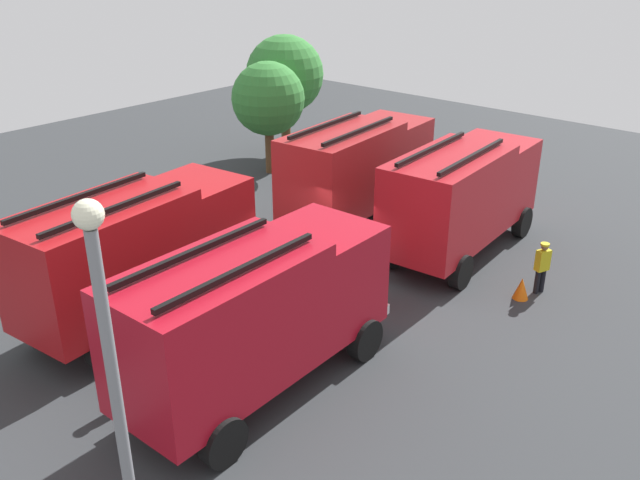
# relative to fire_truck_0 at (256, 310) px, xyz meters

# --- Properties ---
(ground_plane) EXTENTS (49.18, 49.18, 0.00)m
(ground_plane) POSITION_rel_fire_truck_0_xyz_m (5.13, 2.53, -2.15)
(ground_plane) COLOR #2D3033
(fire_truck_0) EXTENTS (7.27, 2.93, 3.88)m
(fire_truck_0) POSITION_rel_fire_truck_0_xyz_m (0.00, 0.00, 0.00)
(fire_truck_0) COLOR #A70F1E
(fire_truck_0) RESTS_ON ground
(fire_truck_1) EXTENTS (7.36, 3.17, 3.88)m
(fire_truck_1) POSITION_rel_fire_truck_0_xyz_m (9.76, 0.35, 0.00)
(fire_truck_1) COLOR #AA1820
(fire_truck_1) RESTS_ON ground
(fire_truck_2) EXTENTS (7.43, 3.40, 3.88)m
(fire_truck_2) POSITION_rel_fire_truck_0_xyz_m (0.23, 4.88, 0.00)
(fire_truck_2) COLOR #A71318
(fire_truck_2) RESTS_ON ground
(fire_truck_3) EXTENTS (7.39, 3.28, 3.88)m
(fire_truck_3) POSITION_rel_fire_truck_0_xyz_m (9.80, 4.74, 0.00)
(fire_truck_3) COLOR maroon
(fire_truck_3) RESTS_ON ground
(firefighter_0) EXTENTS (0.45, 0.48, 1.69)m
(firefighter_0) POSITION_rel_fire_truck_0_xyz_m (5.15, 0.61, -1.21)
(firefighter_0) COLOR black
(firefighter_0) RESTS_ON ground
(firefighter_1) EXTENTS (0.48, 0.38, 1.63)m
(firefighter_1) POSITION_rel_fire_truck_0_xyz_m (8.94, -2.97, -1.25)
(firefighter_1) COLOR black
(firefighter_1) RESTS_ON ground
(firefighter_2) EXTENTS (0.47, 0.46, 1.80)m
(firefighter_2) POSITION_rel_fire_truck_0_xyz_m (5.67, 7.22, -1.14)
(firefighter_2) COLOR black
(firefighter_2) RESTS_ON ground
(firefighter_3) EXTENTS (0.44, 0.30, 1.82)m
(firefighter_3) POSITION_rel_fire_truck_0_xyz_m (-1.73, 1.85, -1.12)
(firefighter_3) COLOR black
(firefighter_3) RESTS_ON ground
(tree_1) EXTENTS (3.22, 3.22, 4.99)m
(tree_1) POSITION_rel_fire_truck_0_xyz_m (11.67, 11.24, 1.21)
(tree_1) COLOR brown
(tree_1) RESTS_ON ground
(tree_2) EXTENTS (3.69, 3.69, 5.73)m
(tree_2) POSITION_rel_fire_truck_0_xyz_m (14.32, 12.75, 1.70)
(tree_2) COLOR brown
(tree_2) RESTS_ON ground
(traffic_cone_0) EXTENTS (0.47, 0.47, 0.67)m
(traffic_cone_0) POSITION_rel_fire_truck_0_xyz_m (8.22, -2.73, -1.82)
(traffic_cone_0) COLOR #F2600C
(traffic_cone_0) RESTS_ON ground
(lamppost) EXTENTS (0.36, 0.36, 7.29)m
(lamppost) POSITION_rel_fire_truck_0_xyz_m (-5.53, -3.37, 2.07)
(lamppost) COLOR slate
(lamppost) RESTS_ON ground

